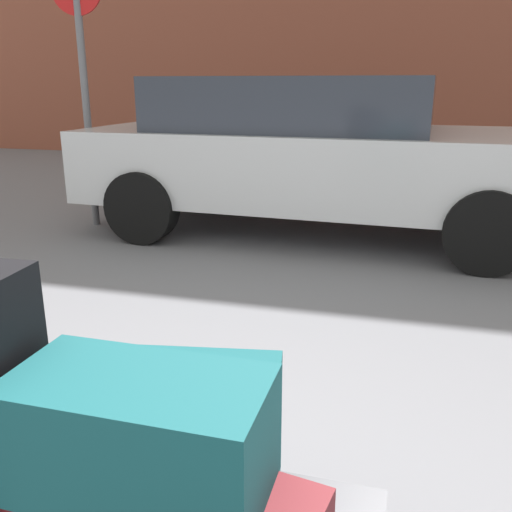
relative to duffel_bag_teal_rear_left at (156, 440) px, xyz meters
name	(u,v)px	position (x,y,z in m)	size (l,w,h in m)	color
duffel_bag_teal_rear_left	(156,440)	(0.00, 0.00, 0.00)	(0.61, 0.32, 0.36)	#144C51
duffel_bag_teal_topmost_pile	(141,434)	(0.12, -0.29, 0.23)	(0.47, 0.25, 0.23)	#144C51
parked_car	(315,151)	(-0.30, 4.10, 0.24)	(4.36, 2.05, 1.42)	silver
no_parking_sign	(83,67)	(-2.45, 3.79, 0.99)	(0.50, 0.07, 2.45)	slate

